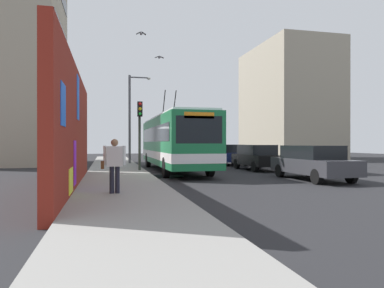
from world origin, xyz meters
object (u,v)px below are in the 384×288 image
Objects in this scene: parked_car_dark_gray at (312,162)px; parked_car_black at (257,157)px; street_lamp at (132,113)px; parked_car_navy at (229,154)px; city_bus at (174,141)px; pedestrian_near_wall at (114,161)px; traffic_light at (140,124)px; parked_car_silver at (207,152)px.

parked_car_black is (6.19, 0.00, -0.00)m from parked_car_dark_gray.
parked_car_dark_gray is 0.72× the size of street_lamp.
parked_car_dark_gray and parked_car_navy have the same top height.
city_bus is 2.51× the size of parked_car_dark_gray.
city_bus is at bearing 38.04° from parked_car_dark_gray.
city_bus reaches higher than parked_car_navy.
city_bus is 7.27× the size of pedestrian_near_wall.
street_lamp reaches higher than traffic_light.
parked_car_silver is 22.78m from pedestrian_near_wall.
traffic_light is at bearing 93.81° from parked_car_black.
traffic_light is at bearing 52.20° from parked_car_dark_gray.
parked_car_silver is 2.90× the size of pedestrian_near_wall.
parked_car_silver is 9.09m from street_lamp.
parked_car_navy is 9.53m from traffic_light.
parked_car_dark_gray is 15.32m from street_lamp.
city_bus is 1.80× the size of street_lamp.
parked_car_navy is (5.25, 0.00, -0.00)m from parked_car_black.
parked_car_black is at bearing -180.00° from parked_car_navy.
street_lamp is at bearing 121.40° from parked_car_silver.
parked_car_black is 2.68× the size of pedestrian_near_wall.
parked_car_dark_gray is at bearing -127.80° from traffic_light.
parked_car_navy is at bearing -47.30° from city_bus.
street_lamp is at bearing -0.63° from traffic_light.
traffic_light is at bearing 128.00° from parked_car_navy.
parked_car_dark_gray is 1.24× the size of traffic_light.
parked_car_silver is at bearing -25.52° from city_bus.
traffic_light is (-0.49, 7.35, 1.96)m from parked_car_black.
city_bus is at bearing -162.24° from street_lamp.
parked_car_black is at bearing -42.99° from pedestrian_near_wall.
pedestrian_near_wall is (-20.95, 8.95, 0.29)m from parked_car_silver.
street_lamp reaches higher than parked_car_dark_gray.
street_lamp is at bearing -5.82° from pedestrian_near_wall.
parked_car_navy is 8.10m from street_lamp.
parked_car_dark_gray is (-6.65, -5.20, -0.99)m from city_bus.
parked_car_silver is at bearing -0.00° from parked_car_black.
traffic_light is at bearing 113.69° from city_bus.
street_lamp is at bearing 77.15° from parked_car_navy.
city_bus is 2.50× the size of parked_car_silver.
pedestrian_near_wall is 0.43× the size of traffic_light.
parked_car_navy and parked_car_silver have the same top height.
traffic_light reaches higher than pedestrian_near_wall.
pedestrian_near_wall is at bearing 148.93° from parked_car_navy.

